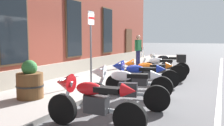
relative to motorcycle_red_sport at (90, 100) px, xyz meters
The scene contains 12 objects.
ground_plane 3.60m from the motorcycle_red_sport, 16.95° to the left, with size 140.00×140.00×0.00m, color #4C4C4F.
sidewalk 4.19m from the motorcycle_red_sport, 35.15° to the left, with size 29.38×2.72×0.12m, color gray.
lane_stripe 4.07m from the motorcycle_red_sport, 32.44° to the right, with size 29.38×0.12×0.01m, color silver.
motorcycle_red_sport is the anchor object (origin of this frame).
motorcycle_white_sport 1.39m from the motorcycle_red_sport, ahead, with size 0.73×2.04×1.07m.
motorcycle_blue_sport 2.73m from the motorcycle_red_sport, ahead, with size 0.62×1.98×1.05m.
motorcycle_orange_sport 4.00m from the motorcycle_red_sport, ahead, with size 0.81×2.00×1.00m.
motorcycle_silver_touring 5.36m from the motorcycle_red_sport, ahead, with size 0.87×2.11×1.36m.
motorcycle_black_naked 6.68m from the motorcycle_red_sport, ahead, with size 0.68×2.01×1.00m.
pedestrian_striped_shirt 9.39m from the motorcycle_red_sport, 13.25° to the left, with size 0.66×0.28×1.73m.
parking_sign 3.87m from the motorcycle_red_sport, 29.48° to the left, with size 0.36×0.07×2.48m.
barrel_planter 2.51m from the motorcycle_red_sport, 68.66° to the left, with size 0.71×0.71×1.01m.
Camera 1 is at (-7.16, -3.22, 1.70)m, focal length 38.30 mm.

